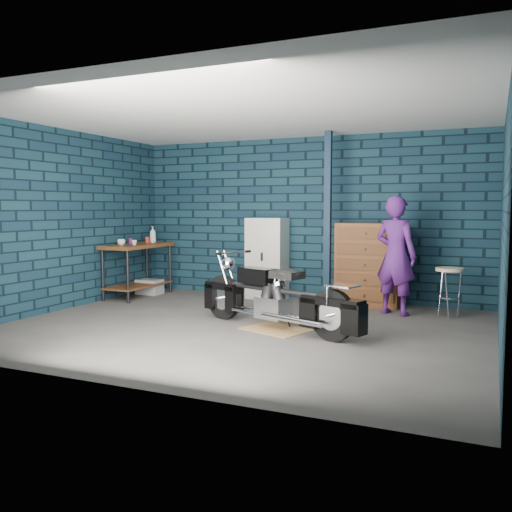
{
  "coord_description": "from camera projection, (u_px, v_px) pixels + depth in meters",
  "views": [
    {
      "loc": [
        2.91,
        -6.17,
        1.52
      ],
      "look_at": [
        0.06,
        0.3,
        0.9
      ],
      "focal_mm": 38.0,
      "sensor_mm": 36.0,
      "label": 1
    }
  ],
  "objects": [
    {
      "name": "ground",
      "position": [
        242.0,
        327.0,
        6.93
      ],
      "size": [
        6.0,
        6.0,
        0.0
      ],
      "primitive_type": "plane",
      "color": "#53514E",
      "rests_on": "ground"
    },
    {
      "name": "room_walls",
      "position": [
        259.0,
        180.0,
        7.26
      ],
      "size": [
        6.02,
        5.01,
        2.71
      ],
      "color": "#102636",
      "rests_on": "ground"
    },
    {
      "name": "support_post",
      "position": [
        328.0,
        219.0,
        8.36
      ],
      "size": [
        0.1,
        0.1,
        2.7
      ],
      "primitive_type": "cube",
      "color": "#112437",
      "rests_on": "ground"
    },
    {
      "name": "workbench",
      "position": [
        138.0,
        270.0,
        9.32
      ],
      "size": [
        0.6,
        1.4,
        0.91
      ],
      "primitive_type": "cube",
      "color": "brown",
      "rests_on": "ground"
    },
    {
      "name": "drip_mat",
      "position": [
        276.0,
        329.0,
        6.8
      ],
      "size": [
        0.94,
        0.82,
        0.01
      ],
      "primitive_type": "cube",
      "rotation": [
        0.0,
        0.0,
        -0.35
      ],
      "color": "olive",
      "rests_on": "ground"
    },
    {
      "name": "motorcycle",
      "position": [
        276.0,
        292.0,
        6.76
      ],
      "size": [
        2.22,
        1.28,
        0.95
      ],
      "primitive_type": null,
      "rotation": [
        0.0,
        0.0,
        -0.35
      ],
      "color": "black",
      "rests_on": "ground"
    },
    {
      "name": "person",
      "position": [
        396.0,
        256.0,
        7.7
      ],
      "size": [
        0.72,
        0.6,
        1.7
      ],
      "primitive_type": "imported",
      "rotation": [
        0.0,
        0.0,
        2.78
      ],
      "color": "#531E74",
      "rests_on": "ground"
    },
    {
      "name": "storage_bin",
      "position": [
        149.0,
        287.0,
        9.61
      ],
      "size": [
        0.42,
        0.3,
        0.26
      ],
      "primitive_type": "cube",
      "color": "gray",
      "rests_on": "ground"
    },
    {
      "name": "locker",
      "position": [
        267.0,
        258.0,
        9.13
      ],
      "size": [
        0.63,
        0.45,
        1.36
      ],
      "primitive_type": "cube",
      "color": "silver",
      "rests_on": "ground"
    },
    {
      "name": "tool_chest",
      "position": [
        369.0,
        264.0,
        8.45
      ],
      "size": [
        0.97,
        0.54,
        1.29
      ],
      "primitive_type": "cube",
      "color": "brown",
      "rests_on": "ground"
    },
    {
      "name": "shop_stool",
      "position": [
        449.0,
        292.0,
        7.57
      ],
      "size": [
        0.5,
        0.5,
        0.7
      ],
      "primitive_type": null,
      "rotation": [
        0.0,
        0.0,
        0.42
      ],
      "color": "beige",
      "rests_on": "ground"
    },
    {
      "name": "cup_a",
      "position": [
        121.0,
        242.0,
        8.95
      ],
      "size": [
        0.16,
        0.16,
        0.1
      ],
      "primitive_type": "imported",
      "rotation": [
        0.0,
        0.0,
        -0.26
      ],
      "color": "beige",
      "rests_on": "workbench"
    },
    {
      "name": "cup_b",
      "position": [
        134.0,
        243.0,
        9.0
      ],
      "size": [
        0.11,
        0.11,
        0.08
      ],
      "primitive_type": "imported",
      "rotation": [
        0.0,
        0.0,
        0.23
      ],
      "color": "beige",
      "rests_on": "workbench"
    },
    {
      "name": "mug_purple",
      "position": [
        131.0,
        241.0,
        9.26
      ],
      "size": [
        0.08,
        0.08,
        0.1
      ],
      "primitive_type": "cylinder",
      "rotation": [
        0.0,
        0.0,
        0.17
      ],
      "color": "#5D1862",
      "rests_on": "workbench"
    },
    {
      "name": "mug_red",
      "position": [
        147.0,
        240.0,
        9.5
      ],
      "size": [
        0.1,
        0.1,
        0.11
      ],
      "primitive_type": "cylinder",
      "rotation": [
        0.0,
        0.0,
        -0.31
      ],
      "color": "#A12415",
      "rests_on": "workbench"
    },
    {
      "name": "bottle",
      "position": [
        153.0,
        234.0,
        9.64
      ],
      "size": [
        0.11,
        0.11,
        0.29
      ],
      "primitive_type": "imported",
      "rotation": [
        0.0,
        0.0,
        0.01
      ],
      "color": "gray",
      "rests_on": "workbench"
    }
  ]
}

